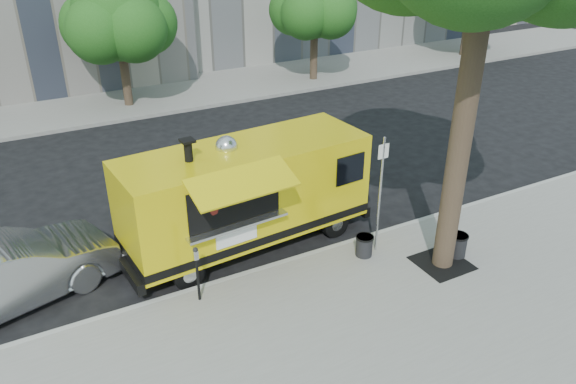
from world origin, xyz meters
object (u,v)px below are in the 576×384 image
at_px(far_tree_c, 315,3).
at_px(sign_post, 380,189).
at_px(sedan, 5,274).
at_px(food_truck, 246,193).
at_px(parking_meter, 197,268).
at_px(far_tree_b, 117,16).
at_px(trash_bin_right, 364,245).
at_px(trash_bin_left, 457,245).

relative_size(far_tree_c, sign_post, 1.74).
distance_m(far_tree_c, sedan, 18.98).
relative_size(far_tree_c, food_truck, 0.79).
bearing_deg(food_truck, parking_meter, -142.72).
height_order(sign_post, sedan, sign_post).
height_order(far_tree_b, trash_bin_right, far_tree_b).
bearing_deg(food_truck, far_tree_b, 85.18).
height_order(far_tree_c, trash_bin_right, far_tree_c).
bearing_deg(trash_bin_left, sedan, 161.06).
bearing_deg(sedan, far_tree_c, -67.23).
xyz_separation_m(far_tree_c, trash_bin_left, (-4.87, -15.10, -3.26)).
distance_m(parking_meter, sedan, 4.12).
bearing_deg(sedan, parking_meter, -135.01).
bearing_deg(far_tree_b, parking_meter, -98.10).
bearing_deg(food_truck, far_tree_c, 48.49).
height_order(far_tree_c, food_truck, far_tree_c).
height_order(food_truck, trash_bin_right, food_truck).
height_order(sign_post, parking_meter, sign_post).
height_order(far_tree_b, parking_meter, far_tree_b).
xyz_separation_m(food_truck, sedan, (-5.53, 0.27, -0.70)).
relative_size(far_tree_b, trash_bin_left, 9.47).
bearing_deg(far_tree_c, food_truck, -127.02).
bearing_deg(parking_meter, food_truck, 41.77).
relative_size(food_truck, sedan, 1.37).
height_order(trash_bin_left, trash_bin_right, trash_bin_left).
xyz_separation_m(far_tree_b, food_truck, (-0.07, -12.33, -2.34)).
bearing_deg(sign_post, food_truck, 143.75).
xyz_separation_m(far_tree_b, far_tree_c, (9.00, -0.30, -0.12)).
xyz_separation_m(far_tree_b, parking_meter, (-2.00, -14.05, -2.85)).
distance_m(far_tree_c, trash_bin_left, 16.20).
relative_size(sedan, trash_bin_right, 9.08).
height_order(far_tree_c, trash_bin_left, far_tree_c).
bearing_deg(trash_bin_right, far_tree_c, 63.95).
bearing_deg(parking_meter, trash_bin_right, -3.66).
bearing_deg(sedan, trash_bin_left, -125.01).
bearing_deg(sign_post, far_tree_c, 65.19).
xyz_separation_m(far_tree_c, sign_post, (-6.45, -13.95, -1.87)).
bearing_deg(trash_bin_right, parking_meter, 176.34).
distance_m(sedan, trash_bin_right, 8.08).
xyz_separation_m(parking_meter, sedan, (-3.60, 1.99, -0.19)).
distance_m(sign_post, trash_bin_left, 2.39).
bearing_deg(sedan, trash_bin_right, -122.31).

